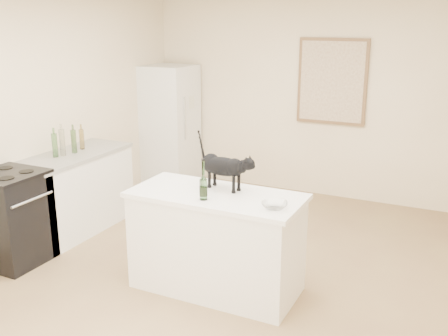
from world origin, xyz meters
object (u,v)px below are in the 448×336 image
glass_bowl (274,205)px  black_cat (223,169)px  fridge (169,125)px  stove (11,219)px  wine_bottle (203,182)px

glass_bowl → black_cat: bearing=155.9°
fridge → stove: bearing=-90.0°
stove → fridge: bearing=90.0°
fridge → black_cat: 3.18m
fridge → wine_bottle: 3.41m
fridge → wine_bottle: size_ratio=5.58×
stove → glass_bowl: 2.68m
wine_bottle → glass_bowl: size_ratio=1.47×
black_cat → fridge: bearing=140.4°
stove → black_cat: black_cat is taller
stove → wine_bottle: size_ratio=2.96×
black_cat → wine_bottle: 0.32m
black_cat → glass_bowl: (0.58, -0.26, -0.16)m
stove → wine_bottle: (2.03, 0.22, 0.60)m
fridge → glass_bowl: 3.75m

